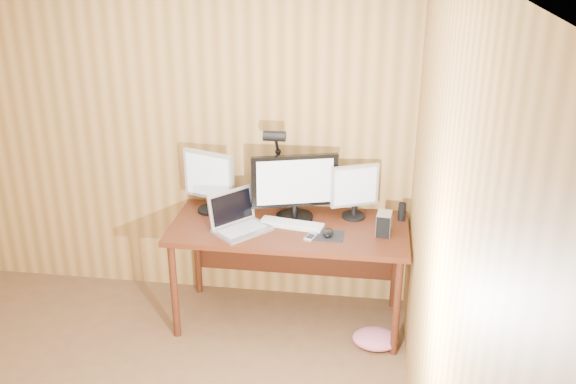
% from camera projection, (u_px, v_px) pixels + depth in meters
% --- Properties ---
extents(room_shell, '(4.00, 4.00, 4.00)m').
position_uv_depth(room_shell, '(24.00, 272.00, 2.76)').
color(room_shell, brown).
rests_on(room_shell, ground).
extents(desk, '(1.60, 0.70, 0.75)m').
position_uv_depth(desk, '(290.00, 237.00, 4.44)').
color(desk, '#441C0E').
rests_on(desk, floor).
extents(monitor_center, '(0.58, 0.26, 0.46)m').
position_uv_depth(monitor_center, '(295.00, 186.00, 4.35)').
color(monitor_center, black).
rests_on(monitor_center, desk).
extents(monitor_left, '(0.38, 0.19, 0.44)m').
position_uv_depth(monitor_left, '(209.00, 180.00, 4.46)').
color(monitor_left, black).
rests_on(monitor_left, desk).
extents(monitor_right, '(0.32, 0.16, 0.38)m').
position_uv_depth(monitor_right, '(355.00, 190.00, 4.37)').
color(monitor_right, black).
rests_on(monitor_right, desk).
extents(laptop, '(0.43, 0.44, 0.25)m').
position_uv_depth(laptop, '(238.00, 220.00, 4.26)').
color(laptop, silver).
rests_on(laptop, desk).
extents(keyboard, '(0.45, 0.21, 0.02)m').
position_uv_depth(keyboard, '(291.00, 224.00, 4.33)').
color(keyboard, silver).
rests_on(keyboard, desk).
extents(mousepad, '(0.21, 0.17, 0.00)m').
position_uv_depth(mousepad, '(328.00, 236.00, 4.19)').
color(mousepad, black).
rests_on(mousepad, desk).
extents(mouse, '(0.09, 0.12, 0.04)m').
position_uv_depth(mouse, '(328.00, 233.00, 4.18)').
color(mouse, black).
rests_on(mouse, mousepad).
extents(hard_drive, '(0.11, 0.14, 0.15)m').
position_uv_depth(hard_drive, '(384.00, 224.00, 4.19)').
color(hard_drive, silver).
rests_on(hard_drive, desk).
extents(phone, '(0.08, 0.12, 0.01)m').
position_uv_depth(phone, '(310.00, 237.00, 4.16)').
color(phone, silver).
rests_on(phone, desk).
extents(speaker, '(0.05, 0.05, 0.13)m').
position_uv_depth(speaker, '(402.00, 212.00, 4.39)').
color(speaker, black).
rests_on(speaker, desk).
extents(desk_lamp, '(0.15, 0.22, 0.66)m').
position_uv_depth(desk_lamp, '(276.00, 157.00, 4.39)').
color(desk_lamp, black).
rests_on(desk_lamp, desk).
extents(fabric_pile, '(0.37, 0.33, 0.10)m').
position_uv_depth(fabric_pile, '(376.00, 339.00, 4.32)').
color(fabric_pile, '#CE6375').
rests_on(fabric_pile, floor).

